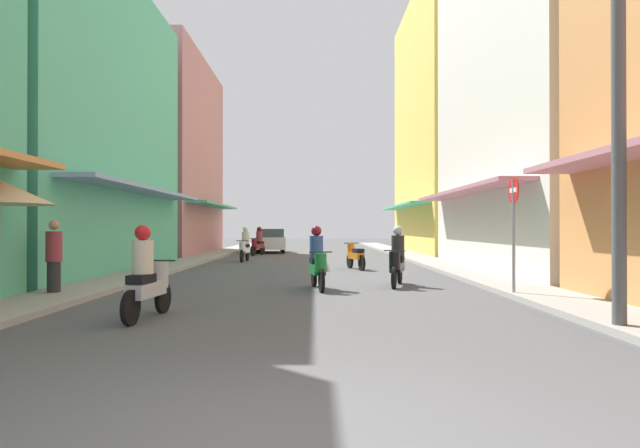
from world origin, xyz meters
name	(u,v)px	position (x,y,z in m)	size (l,w,h in m)	color
ground_plane	(309,264)	(0.00, 19.15, 0.00)	(101.87, 101.87, 0.00)	#4C4C4F
sidewalk_left	(185,262)	(-5.23, 19.15, 0.06)	(1.56, 54.31, 0.12)	#9E9991
sidewalk_right	(432,262)	(5.23, 19.15, 0.06)	(1.56, 54.31, 0.12)	#9E9991
building_left_mid	(43,122)	(-9.00, 14.69, 5.12)	(7.05, 12.40, 10.26)	#4CB28C
building_left_far	(154,158)	(-9.00, 27.33, 5.55)	(7.05, 11.21, 11.11)	#B7727F
building_right_mid	(560,84)	(9.00, 15.42, 6.66)	(7.05, 12.02, 13.34)	silver
building_right_far	(460,126)	(9.00, 28.67, 7.64)	(7.05, 13.01, 15.30)	#EFD159
motorbike_maroon	(258,243)	(-2.89, 26.07, 0.70)	(0.73, 1.75, 1.58)	black
motorbike_silver	(147,277)	(-2.55, 5.29, 0.70)	(0.55, 1.81, 1.58)	black
motorbike_orange	(355,256)	(1.73, 16.02, 0.50)	(0.69, 1.76, 0.96)	black
motorbike_white	(245,246)	(-2.93, 20.74, 0.70)	(0.55, 1.81, 1.58)	black
motorbike_black	(397,259)	(2.41, 10.36, 0.70)	(0.69, 1.77, 1.58)	black
motorbike_green	(317,261)	(0.32, 9.61, 0.70)	(0.56, 1.80, 1.58)	black
parked_car	(270,240)	(-2.49, 29.38, 0.74)	(2.11, 4.24, 1.45)	silver
pedestrian_midway	(54,259)	(-5.46, 8.11, 0.85)	(0.34, 0.34, 1.70)	#262628
utility_pole	(619,97)	(4.70, 4.07, 3.45)	(0.20, 1.20, 6.74)	#4C4C4F
street_sign_no_entry	(514,219)	(4.60, 7.99, 1.72)	(0.07, 0.60, 2.65)	gray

